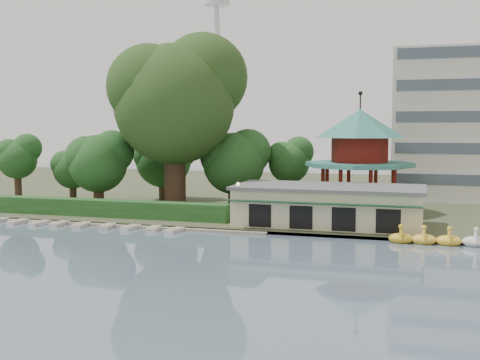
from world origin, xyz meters
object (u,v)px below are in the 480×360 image
at_px(boathouse, 328,205).
at_px(big_tree, 176,95).
at_px(dock, 107,224).
at_px(pavilion, 359,150).

height_order(boathouse, big_tree, big_tree).
relative_size(dock, big_tree, 1.64).
height_order(pavilion, big_tree, big_tree).
bearing_deg(dock, big_tree, 73.86).
height_order(dock, big_tree, big_tree).
bearing_deg(big_tree, boathouse, -18.39).
xyz_separation_m(dock, pavilion, (24.00, 14.80, 7.36)).
distance_m(pavilion, big_tree, 22.06).
bearing_deg(big_tree, pavilion, 10.27).
relative_size(dock, pavilion, 2.52).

